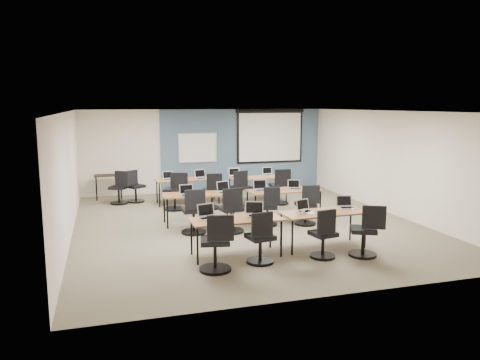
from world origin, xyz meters
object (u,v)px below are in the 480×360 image
object	(u,v)px
laptop_10	(235,175)
spare_chair_b	(120,190)
training_table_back_right	(258,179)
task_chair_5	(232,214)
training_table_mid_left	(199,196)
laptop_0	(207,215)
task_chair_6	(269,210)
training_table_mid_right	(284,191)
task_chair_10	(241,191)
task_chair_11	(280,189)
laptop_8	(168,178)
projector_screen	(270,133)
laptop_3	(346,205)
laptop_6	(261,188)
laptop_5	(224,190)
spare_chair_a	(135,189)
training_table_front_right	(323,214)
task_chair_2	(324,238)
task_chair_0	(216,248)
training_table_front_left	(236,221)
training_table_back_left	(188,180)
task_chair_7	(307,208)
laptop_9	(201,176)
task_chair_4	(194,215)
task_chair_8	(176,194)
laptop_4	(187,193)
task_chair_1	(261,242)
laptop_1	(256,213)
laptop_11	(268,173)
task_chair_3	(366,235)
whiteboard	(198,148)
laptop_7	(295,187)
laptop_2	(304,209)

from	to	relation	value
laptop_10	spare_chair_b	size ratio (longest dim) A/B	0.34
training_table_back_right	task_chair_5	world-z (taller)	task_chair_5
training_table_mid_left	laptop_0	xyz separation A→B (m)	(-0.33, -2.45, 0.11)
task_chair_6	training_table_mid_right	bearing A→B (deg)	56.78
task_chair_10	task_chair_11	bearing A→B (deg)	-23.46
laptop_8	projector_screen	bearing A→B (deg)	7.40
laptop_3	laptop_10	distance (m)	4.86
laptop_6	task_chair_11	world-z (taller)	task_chair_11
laptop_5	spare_chair_a	world-z (taller)	laptop_5
training_table_front_right	task_chair_2	distance (m)	0.77
task_chair_0	spare_chair_b	distance (m)	6.32
projector_screen	laptop_0	world-z (taller)	projector_screen
training_table_front_left	training_table_back_left	xyz separation A→B (m)	(-0.04, 5.00, 0.00)
spare_chair_b	laptop_5	bearing A→B (deg)	-20.69
laptop_5	task_chair_6	world-z (taller)	laptop_5
projector_screen	laptop_3	bearing A→B (deg)	-95.78
task_chair_7	laptop_9	size ratio (longest dim) A/B	2.87
laptop_5	laptop_10	xyz separation A→B (m)	(0.94, 2.36, -0.00)
task_chair_4	laptop_6	world-z (taller)	task_chair_4
task_chair_8	task_chair_10	size ratio (longest dim) A/B	1.02
task_chair_0	task_chair_7	distance (m)	3.73
spare_chair_a	training_table_front_right	bearing A→B (deg)	-93.02
task_chair_0	laptop_6	xyz separation A→B (m)	(1.96, 3.36, 0.36)
task_chair_4	spare_chair_a	size ratio (longest dim) A/B	1.06
laptop_0	task_chair_2	world-z (taller)	laptop_0
projector_screen	laptop_4	world-z (taller)	projector_screen
laptop_5	task_chair_10	distance (m)	1.85
task_chair_1	laptop_3	xyz separation A→B (m)	(2.14, 0.79, 0.39)
laptop_6	task_chair_7	size ratio (longest dim) A/B	0.35
task_chair_1	laptop_5	xyz separation A→B (m)	(0.13, 3.18, 0.39)
task_chair_11	spare_chair_b	bearing A→B (deg)	168.87
task_chair_1	laptop_3	bearing A→B (deg)	10.39
laptop_0	task_chair_1	xyz separation A→B (m)	(0.83, -0.75, -0.39)
laptop_5	task_chair_8	size ratio (longest dim) A/B	0.34
training_table_back_right	task_chair_8	world-z (taller)	task_chair_8
laptop_5	spare_chair_b	xyz separation A→B (m)	(-2.39, 2.81, -0.39)
laptop_1	laptop_11	size ratio (longest dim) A/B	1.20
training_table_front_left	task_chair_7	size ratio (longest dim) A/B	1.74
laptop_9	task_chair_7	bearing A→B (deg)	-74.53
training_table_back_left	spare_chair_a	world-z (taller)	spare_chair_a
task_chair_6	spare_chair_a	size ratio (longest dim) A/B	0.98
task_chair_3	whiteboard	bearing A→B (deg)	128.09
whiteboard	spare_chair_b	distance (m)	3.03
task_chair_6	task_chair_11	size ratio (longest dim) A/B	0.92
task_chair_5	laptop_7	distance (m)	2.20
task_chair_10	task_chair_11	world-z (taller)	task_chair_11
laptop_0	laptop_3	bearing A→B (deg)	-12.95
whiteboard	laptop_7	bearing A→B (deg)	-67.76
spare_chair_b	training_table_mid_left	bearing A→B (deg)	-28.90
task_chair_10	laptop_2	bearing A→B (deg)	-107.21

